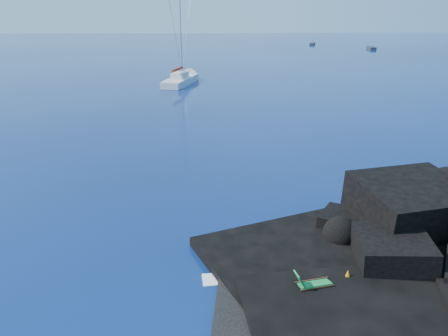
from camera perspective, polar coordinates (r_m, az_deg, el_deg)
The scene contains 10 objects.
ground at distance 17.10m, azimuth -1.99°, elevation -19.65°, with size 400.00×400.00×0.00m, color #030E33.
beach at distance 18.05m, azimuth 13.17°, elevation -17.79°, with size 8.50×6.00×0.70m, color black.
surf_foam at distance 21.76m, azimuth 11.40°, elevation -10.48°, with size 10.00×8.00×0.06m, color white, non-canonical shape.
sailboat at distance 68.46m, azimuth -5.60°, elevation 10.87°, with size 2.92×13.95×14.62m, color silver, non-canonical shape.
deck_chair at distance 18.15m, azimuth 11.79°, elevation -14.08°, with size 1.49×0.65×1.03m, color #1A7836, non-canonical shape.
towel at distance 17.87m, azimuth 8.38°, elevation -16.35°, with size 2.03×0.96×0.05m, color silver.
sunbather at distance 17.79m, azimuth 8.41°, elevation -16.01°, with size 1.58×0.39×0.21m, color tan, non-canonical shape.
marker_cone at distance 19.10m, azimuth 15.84°, elevation -13.40°, with size 0.37×0.37×0.56m, color orange.
distant_boat_a at distance 146.59m, azimuth 11.45°, elevation 15.51°, with size 1.31×4.22×0.56m, color #27262C.
distant_boat_b at distance 134.55m, azimuth 18.68°, elevation 14.49°, with size 1.58×5.09×0.68m, color #28292D.
Camera 1 is at (0.02, -13.14, 10.95)m, focal length 35.00 mm.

